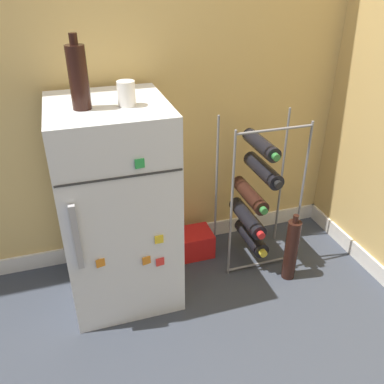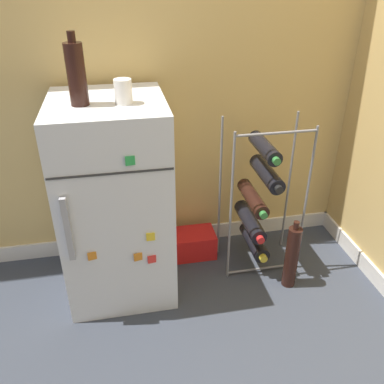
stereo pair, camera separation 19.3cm
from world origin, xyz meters
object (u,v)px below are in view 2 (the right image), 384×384
object	(u,v)px
fridge_top_bottle	(76,74)
mini_fridge	(116,201)
fridge_top_cup	(123,91)
wine_rack	(258,200)
soda_box	(192,243)
loose_bottle_floor	(292,257)

from	to	relation	value
fridge_top_bottle	mini_fridge	bearing A→B (deg)	26.94
mini_fridge	fridge_top_cup	size ratio (longest dim) A/B	9.86
fridge_top_cup	fridge_top_bottle	world-z (taller)	fridge_top_bottle
wine_rack	fridge_top_cup	distance (m)	0.88
soda_box	mini_fridge	bearing A→B (deg)	-159.52
mini_fridge	wine_rack	world-z (taller)	mini_fridge
mini_fridge	wine_rack	xyz separation A→B (m)	(0.70, 0.02, -0.09)
mini_fridge	fridge_top_bottle	size ratio (longest dim) A/B	3.48
fridge_top_bottle	loose_bottle_floor	world-z (taller)	fridge_top_bottle
soda_box	fridge_top_cup	world-z (taller)	fridge_top_cup
soda_box	loose_bottle_floor	bearing A→B (deg)	-37.78
wine_rack	loose_bottle_floor	bearing A→B (deg)	-61.07
fridge_top_cup	loose_bottle_floor	world-z (taller)	fridge_top_cup
fridge_top_cup	soda_box	bearing A→B (deg)	33.41
wine_rack	fridge_top_bottle	size ratio (longest dim) A/B	2.94
soda_box	fridge_top_bottle	xyz separation A→B (m)	(-0.48, -0.19, 0.99)
wine_rack	loose_bottle_floor	distance (m)	0.32
mini_fridge	fridge_top_bottle	distance (m)	0.60
soda_box	fridge_top_cup	xyz separation A→B (m)	(-0.31, -0.21, 0.92)
wine_rack	fridge_top_bottle	world-z (taller)	fridge_top_bottle
mini_fridge	soda_box	bearing A→B (deg)	20.48
mini_fridge	wine_rack	bearing A→B (deg)	1.93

